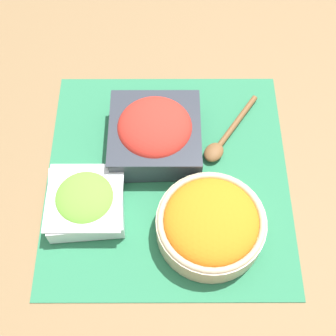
{
  "coord_description": "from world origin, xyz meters",
  "views": [
    {
      "loc": [
        0.45,
        -0.0,
        0.82
      ],
      "look_at": [
        0.0,
        0.0,
        0.03
      ],
      "focal_mm": 50.0,
      "sensor_mm": 36.0,
      "label": 1
    }
  ],
  "objects_px": {
    "tomato_bowl": "(155,132)",
    "lettuce_bowl": "(86,201)",
    "wooden_spoon": "(223,140)",
    "carrot_bowl": "(211,223)"
  },
  "relations": [
    {
      "from": "tomato_bowl",
      "to": "lettuce_bowl",
      "type": "relative_size",
      "value": 1.23
    },
    {
      "from": "carrot_bowl",
      "to": "wooden_spoon",
      "type": "xyz_separation_m",
      "value": [
        -0.2,
        0.04,
        -0.03
      ]
    },
    {
      "from": "tomato_bowl",
      "to": "lettuce_bowl",
      "type": "xyz_separation_m",
      "value": [
        0.14,
        -0.13,
        -0.02
      ]
    },
    {
      "from": "carrot_bowl",
      "to": "lettuce_bowl",
      "type": "xyz_separation_m",
      "value": [
        -0.05,
        -0.23,
        -0.01
      ]
    },
    {
      "from": "tomato_bowl",
      "to": "lettuce_bowl",
      "type": "bearing_deg",
      "value": -41.92
    },
    {
      "from": "tomato_bowl",
      "to": "wooden_spoon",
      "type": "xyz_separation_m",
      "value": [
        -0.0,
        0.14,
        -0.03
      ]
    },
    {
      "from": "tomato_bowl",
      "to": "carrot_bowl",
      "type": "xyz_separation_m",
      "value": [
        0.19,
        0.1,
        -0.01
      ]
    },
    {
      "from": "lettuce_bowl",
      "to": "wooden_spoon",
      "type": "distance_m",
      "value": 0.3
    },
    {
      "from": "tomato_bowl",
      "to": "lettuce_bowl",
      "type": "height_order",
      "value": "tomato_bowl"
    },
    {
      "from": "carrot_bowl",
      "to": "lettuce_bowl",
      "type": "height_order",
      "value": "carrot_bowl"
    }
  ]
}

